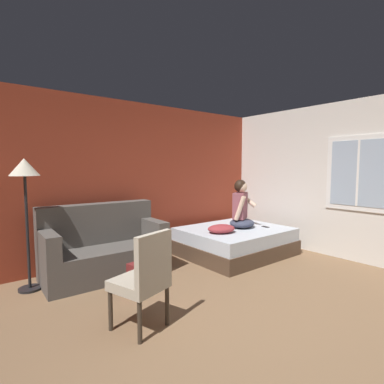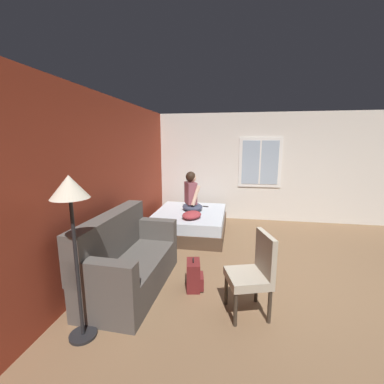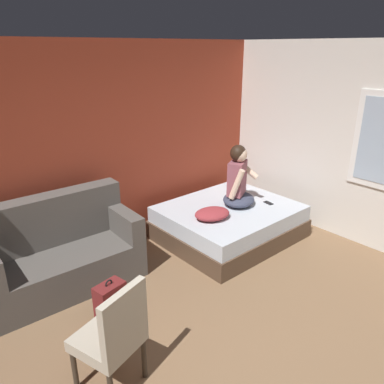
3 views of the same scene
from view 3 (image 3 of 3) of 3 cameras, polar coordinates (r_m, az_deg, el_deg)
The scene contains 8 objects.
wall_back_accent at distance 4.93m, azimuth -17.90°, elevation 5.56°, with size 11.06×0.16×2.70m, color #993823.
bed at distance 5.44m, azimuth 5.64°, elevation -4.57°, with size 1.84×1.54×0.48m.
couch at distance 4.59m, azimuth -19.31°, elevation -8.82°, with size 1.73×0.88×1.04m.
side_chair at distance 3.15m, azimuth -11.89°, elevation -20.51°, with size 0.58×0.58×0.98m.
person_seated at distance 5.29m, azimuth 7.07°, elevation 1.65°, with size 0.66×0.63×0.88m.
backpack at distance 4.02m, azimuth -12.21°, elevation -16.12°, with size 0.33×0.27×0.46m.
throw_pillow at distance 4.93m, azimuth 3.09°, elevation -3.33°, with size 0.48×0.36×0.14m, color #993338.
cell_phone at distance 5.53m, azimuth 11.57°, elevation -1.64°, with size 0.07×0.14×0.01m, color black.
Camera 3 is at (-1.82, -1.37, 2.61)m, focal length 35.00 mm.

